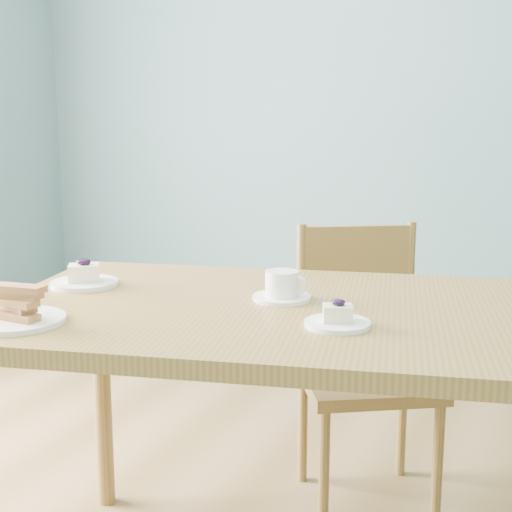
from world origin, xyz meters
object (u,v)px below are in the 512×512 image
(dining_chair, at_px, (365,364))
(cheesecake_plate_far, at_px, (84,279))
(biscotti_plate, at_px, (15,311))
(dining_table, at_px, (299,338))
(cheesecake_plate_near, at_px, (338,319))
(coffee_cup, at_px, (282,288))

(dining_chair, bearing_deg, cheesecake_plate_far, -166.49)
(cheesecake_plate_far, bearing_deg, biscotti_plate, -75.79)
(dining_table, xyz_separation_m, cheesecake_plate_near, (0.13, -0.12, 0.09))
(dining_chair, xyz_separation_m, biscotti_plate, (-0.50, -0.95, 0.35))
(cheesecake_plate_near, xyz_separation_m, cheesecake_plate_far, (-0.72, 0.07, 0.00))
(biscotti_plate, bearing_deg, coffee_cup, 43.96)
(dining_table, bearing_deg, cheesecake_plate_near, -54.90)
(dining_table, height_order, cheesecake_plate_far, cheesecake_plate_far)
(coffee_cup, bearing_deg, cheesecake_plate_far, -173.97)
(cheesecake_plate_near, xyz_separation_m, biscotti_plate, (-0.63, -0.27, 0.01))
(dining_chair, bearing_deg, coffee_cup, -129.01)
(dining_chair, bearing_deg, dining_table, -122.37)
(cheesecake_plate_far, bearing_deg, dining_chair, 45.75)
(dining_chair, xyz_separation_m, coffee_cup, (-0.06, -0.52, 0.35))
(cheesecake_plate_far, bearing_deg, cheesecake_plate_near, -5.72)
(cheesecake_plate_far, bearing_deg, coffee_cup, 9.12)
(dining_chair, distance_m, cheesecake_plate_near, 0.77)
(cheesecake_plate_far, xyz_separation_m, biscotti_plate, (0.09, -0.34, 0.01))
(cheesecake_plate_far, distance_m, coffee_cup, 0.53)
(cheesecake_plate_near, distance_m, cheesecake_plate_far, 0.72)
(cheesecake_plate_near, height_order, coffee_cup, coffee_cup)
(dining_table, relative_size, cheesecake_plate_near, 11.32)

